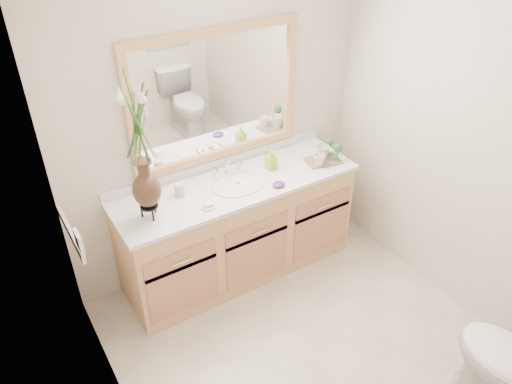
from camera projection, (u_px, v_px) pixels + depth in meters
floor at (315, 355)px, 3.38m from camera, size 2.60×2.60×0.00m
wall_back at (216, 122)px, 3.62m from camera, size 2.40×0.02×2.40m
wall_left at (114, 299)px, 2.18m from camera, size 0.02×2.60×2.40m
wall_right at (474, 154)px, 3.23m from camera, size 0.02×2.60×2.40m
vanity at (238, 229)px, 3.87m from camera, size 1.80×0.55×0.80m
counter at (237, 185)px, 3.63m from camera, size 1.84×0.57×0.03m
sink at (238, 190)px, 3.64m from camera, size 0.38×0.34×0.23m
mirror at (216, 97)px, 3.49m from camera, size 1.32×0.04×0.97m
switch_plate at (79, 241)px, 2.85m from camera, size 0.02×0.12×0.12m
flower_vase at (139, 135)px, 2.95m from camera, size 0.22×0.22×0.88m
tumbler at (180, 189)px, 3.47m from camera, size 0.07×0.07×0.09m
soap_dish at (208, 206)px, 3.37m from camera, size 0.10×0.10×0.03m
soap_bottle at (271, 160)px, 3.75m from camera, size 0.07×0.07×0.14m
purple_dish at (279, 184)px, 3.58m from camera, size 0.12×0.11×0.03m
tray at (323, 161)px, 3.88m from camera, size 0.30×0.23×0.01m
mug_left at (319, 159)px, 3.79m from camera, size 0.10×0.10×0.09m
mug_right at (322, 151)px, 3.87m from camera, size 0.15×0.15×0.11m
goblet_front at (338, 149)px, 3.81m from camera, size 0.07×0.07×0.15m
goblet_back at (329, 143)px, 3.90m from camera, size 0.06×0.06×0.14m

